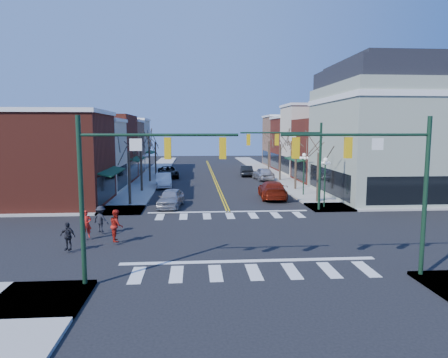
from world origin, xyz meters
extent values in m
plane|color=black|center=(0.00, 0.00, 0.00)|extent=(160.00, 160.00, 0.00)
cube|color=#9E9B93|center=(-8.75, 20.00, 0.07)|extent=(3.50, 70.00, 0.15)
cube|color=#9E9B93|center=(8.75, 20.00, 0.07)|extent=(3.50, 70.00, 0.15)
cube|color=maroon|center=(-15.50, 11.75, 4.00)|extent=(10.00, 8.50, 8.00)
cube|color=beige|center=(-15.50, 19.50, 3.75)|extent=(10.00, 7.00, 7.50)
cube|color=maroon|center=(-15.50, 27.50, 4.25)|extent=(10.00, 9.00, 8.50)
cube|color=#9B6F55|center=(-15.50, 35.75, 3.90)|extent=(10.00, 7.50, 7.80)
cube|color=beige|center=(-15.50, 43.50, 4.10)|extent=(10.00, 8.00, 8.20)
cube|color=maroon|center=(15.50, 25.75, 4.00)|extent=(10.00, 8.50, 8.00)
cube|color=beige|center=(15.50, 33.50, 5.00)|extent=(10.00, 7.00, 10.00)
cube|color=maroon|center=(15.50, 41.00, 4.25)|extent=(10.00, 8.00, 8.50)
cube|color=#9B6F55|center=(15.50, 49.00, 4.50)|extent=(10.00, 8.00, 9.00)
cube|color=#959F89|center=(16.50, 14.50, 5.50)|extent=(12.00, 14.00, 11.00)
cube|color=white|center=(16.50, 14.50, 9.60)|extent=(12.25, 14.25, 0.50)
cube|color=black|center=(16.50, 14.50, 11.90)|extent=(11.40, 13.40, 1.80)
cube|color=black|center=(16.50, 14.50, 13.00)|extent=(9.80, 11.80, 0.60)
cylinder|color=#14331E|center=(-7.40, -7.40, 3.60)|extent=(0.20, 0.20, 7.20)
cylinder|color=#14331E|center=(-4.15, -7.40, 6.40)|extent=(6.50, 0.12, 0.12)
cube|color=gold|center=(-3.83, -7.40, 5.85)|extent=(0.28, 0.28, 0.90)
cube|color=gold|center=(-1.55, -7.40, 5.85)|extent=(0.28, 0.28, 0.90)
cylinder|color=#14331E|center=(7.40, -7.40, 3.60)|extent=(0.20, 0.20, 7.20)
cylinder|color=#14331E|center=(4.15, -7.40, 6.40)|extent=(6.50, 0.12, 0.12)
cube|color=gold|center=(3.83, -7.40, 5.85)|extent=(0.28, 0.28, 0.90)
cube|color=gold|center=(1.55, -7.40, 5.85)|extent=(0.28, 0.28, 0.90)
cylinder|color=#14331E|center=(7.40, 7.40, 3.60)|extent=(0.20, 0.20, 7.20)
cylinder|color=#14331E|center=(4.15, 7.40, 6.40)|extent=(6.50, 0.12, 0.12)
cube|color=gold|center=(3.83, 7.40, 5.85)|extent=(0.28, 0.28, 0.90)
cube|color=gold|center=(1.55, 7.40, 5.85)|extent=(0.28, 0.28, 0.90)
cylinder|color=#14331E|center=(8.20, 8.50, 2.00)|extent=(0.12, 0.12, 4.00)
sphere|color=white|center=(8.20, 8.50, 4.15)|extent=(0.36, 0.36, 0.36)
cylinder|color=#14331E|center=(8.20, 15.00, 2.00)|extent=(0.12, 0.12, 4.00)
sphere|color=white|center=(8.20, 15.00, 4.15)|extent=(0.36, 0.36, 0.36)
cylinder|color=#382B21|center=(-8.40, 11.00, 2.38)|extent=(0.24, 0.24, 4.76)
cylinder|color=#382B21|center=(-8.40, 19.00, 2.52)|extent=(0.24, 0.24, 5.04)
cylinder|color=#382B21|center=(-8.40, 27.00, 2.27)|extent=(0.24, 0.24, 4.55)
cylinder|color=#382B21|center=(-8.40, 35.00, 2.45)|extent=(0.24, 0.24, 4.90)
cylinder|color=#382B21|center=(8.40, 11.00, 2.31)|extent=(0.24, 0.24, 4.62)
cylinder|color=#382B21|center=(8.40, 19.00, 2.59)|extent=(0.24, 0.24, 5.18)
cylinder|color=#382B21|center=(8.40, 27.00, 2.42)|extent=(0.24, 0.24, 4.83)
cylinder|color=#382B21|center=(8.40, 35.00, 2.48)|extent=(0.24, 0.24, 4.97)
imported|color=#A3A3A7|center=(-4.80, 10.07, 0.79)|extent=(2.46, 4.84, 1.58)
imported|color=silver|center=(-6.32, 22.29, 0.82)|extent=(2.19, 5.12, 1.64)
imported|color=black|center=(-6.40, 31.79, 0.80)|extent=(3.41, 6.09, 1.61)
imported|color=maroon|center=(4.80, 13.82, 0.86)|extent=(2.84, 6.09, 1.72)
imported|color=#BDBCC1|center=(6.40, 28.12, 0.86)|extent=(2.54, 5.21, 1.71)
imported|color=black|center=(4.80, 33.13, 0.76)|extent=(1.92, 4.73, 1.53)
imported|color=red|center=(-9.25, -0.01, 0.98)|extent=(0.70, 0.57, 1.66)
imported|color=#AC1B12|center=(-7.30, -0.86, 1.09)|extent=(0.91, 1.05, 1.87)
imported|color=black|center=(-9.60, -2.45, 0.91)|extent=(0.97, 0.63, 1.53)
imported|color=black|center=(-8.69, 1.29, 0.99)|extent=(1.26, 1.07, 1.69)
camera|label=1|loc=(-2.74, -24.02, 6.59)|focal=32.00mm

